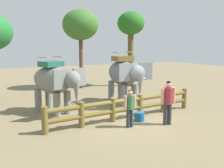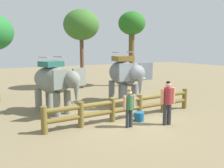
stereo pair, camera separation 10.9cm
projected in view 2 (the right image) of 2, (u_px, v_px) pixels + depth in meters
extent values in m
plane|color=#7C6D4D|center=(129.00, 120.00, 10.37)|extent=(60.00, 60.00, 0.00)
cylinder|color=brown|center=(44.00, 120.00, 8.65)|extent=(0.24, 0.24, 1.05)
cylinder|color=brown|center=(81.00, 115.00, 9.37)|extent=(0.24, 0.24, 1.05)
cylinder|color=brown|center=(112.00, 110.00, 10.10)|extent=(0.24, 0.24, 1.05)
cylinder|color=brown|center=(140.00, 106.00, 10.82)|extent=(0.24, 0.24, 1.05)
cylinder|color=brown|center=(164.00, 102.00, 11.55)|extent=(0.24, 0.24, 1.05)
cylinder|color=brown|center=(185.00, 99.00, 12.27)|extent=(0.24, 0.24, 1.05)
cylinder|color=brown|center=(126.00, 109.00, 10.47)|extent=(7.31, 0.42, 0.20)
cylinder|color=brown|center=(127.00, 100.00, 10.41)|extent=(7.31, 0.42, 0.20)
cylinder|color=slate|center=(67.00, 102.00, 11.30)|extent=(0.34, 0.34, 1.12)
cylinder|color=slate|center=(57.00, 105.00, 10.84)|extent=(0.34, 0.34, 1.12)
cylinder|color=slate|center=(49.00, 98.00, 12.27)|extent=(0.34, 0.34, 1.12)
cylinder|color=slate|center=(39.00, 100.00, 11.81)|extent=(0.34, 0.34, 1.12)
ellipsoid|color=slate|center=(52.00, 80.00, 11.39)|extent=(1.96, 2.76, 1.31)
ellipsoid|color=slate|center=(72.00, 79.00, 10.41)|extent=(0.97, 1.04, 0.80)
cube|color=slate|center=(79.00, 77.00, 10.88)|extent=(0.74, 0.38, 0.84)
cube|color=slate|center=(60.00, 79.00, 10.06)|extent=(0.74, 0.38, 0.84)
cone|color=slate|center=(76.00, 94.00, 10.33)|extent=(0.30, 0.30, 1.03)
cube|color=#256052|center=(51.00, 64.00, 11.27)|extent=(1.19, 1.13, 0.26)
cylinder|color=#A59E8C|center=(58.00, 57.00, 11.54)|extent=(0.34, 0.73, 0.07)
cylinder|color=#A59E8C|center=(43.00, 57.00, 10.89)|extent=(0.34, 0.73, 0.07)
cylinder|color=slate|center=(135.00, 95.00, 12.95)|extent=(0.36, 0.36, 1.19)
cylinder|color=slate|center=(124.00, 96.00, 12.68)|extent=(0.36, 0.36, 1.19)
cylinder|color=slate|center=(121.00, 90.00, 14.39)|extent=(0.36, 0.36, 1.19)
cylinder|color=slate|center=(112.00, 91.00, 14.12)|extent=(0.36, 0.36, 1.19)
ellipsoid|color=slate|center=(123.00, 73.00, 13.36)|extent=(1.37, 2.76, 1.39)
ellipsoid|color=slate|center=(137.00, 73.00, 11.91)|extent=(0.82, 0.94, 0.85)
cube|color=slate|center=(146.00, 71.00, 12.24)|extent=(0.80, 0.17, 0.90)
cube|color=slate|center=(126.00, 72.00, 11.76)|extent=(0.80, 0.17, 0.90)
cone|color=slate|center=(140.00, 87.00, 11.73)|extent=(0.32, 0.32, 1.09)
cone|color=beige|center=(142.00, 78.00, 11.81)|extent=(0.37, 0.12, 0.15)
cone|color=beige|center=(137.00, 78.00, 11.68)|extent=(0.37, 0.12, 0.15)
cube|color=brown|center=(123.00, 59.00, 13.23)|extent=(1.07, 0.96, 0.28)
cylinder|color=#A59E8C|center=(130.00, 52.00, 13.36)|extent=(0.12, 0.81, 0.07)
cylinder|color=#A59E8C|center=(116.00, 52.00, 12.98)|extent=(0.12, 0.81, 0.07)
cylinder|color=#303034|center=(169.00, 114.00, 9.71)|extent=(0.17, 0.17, 0.88)
cylinder|color=#303034|center=(165.00, 115.00, 9.66)|extent=(0.17, 0.17, 0.88)
cylinder|color=maroon|center=(168.00, 96.00, 9.56)|extent=(0.42, 0.42, 0.68)
cylinder|color=tan|center=(173.00, 95.00, 9.63)|extent=(0.14, 0.14, 0.64)
cylinder|color=tan|center=(162.00, 96.00, 9.49)|extent=(0.14, 0.14, 0.64)
sphere|color=tan|center=(168.00, 85.00, 9.49)|extent=(0.24, 0.24, 0.24)
sphere|color=black|center=(168.00, 83.00, 9.48)|extent=(0.19, 0.19, 0.19)
cylinder|color=#2D3339|center=(131.00, 118.00, 9.44)|extent=(0.14, 0.14, 0.74)
cylinder|color=#2D3339|center=(127.00, 119.00, 9.36)|extent=(0.14, 0.14, 0.74)
cylinder|color=#306940|center=(129.00, 102.00, 9.29)|extent=(0.30, 0.30, 0.57)
cylinder|color=tan|center=(134.00, 101.00, 9.39)|extent=(0.12, 0.12, 0.54)
cylinder|color=tan|center=(125.00, 103.00, 9.19)|extent=(0.12, 0.12, 0.54)
sphere|color=tan|center=(129.00, 93.00, 9.23)|extent=(0.21, 0.21, 0.21)
sphere|color=#593819|center=(129.00, 91.00, 9.22)|extent=(0.16, 0.16, 0.16)
cylinder|color=brown|center=(82.00, 62.00, 18.15)|extent=(0.29, 0.29, 4.10)
ellipsoid|color=#376925|center=(81.00, 25.00, 17.71)|extent=(2.71, 2.71, 2.30)
cylinder|color=brown|center=(131.00, 59.00, 19.09)|extent=(0.46, 0.46, 4.47)
ellipsoid|color=#23661D|center=(132.00, 23.00, 18.64)|extent=(2.16, 2.16, 1.84)
cylinder|color=#19598C|center=(139.00, 117.00, 10.23)|extent=(0.43, 0.43, 0.39)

